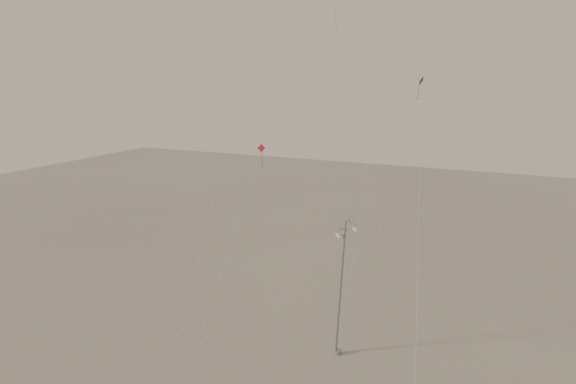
% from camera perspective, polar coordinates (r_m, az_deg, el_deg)
% --- Properties ---
extents(ground, '(160.00, 160.00, 0.00)m').
position_cam_1_polar(ground, '(32.55, -3.26, -21.18)').
color(ground, gray).
rests_on(ground, ground).
extents(street_lamp, '(1.60, 0.67, 10.00)m').
position_cam_1_polar(street_lamp, '(31.20, 6.82, -11.59)').
color(street_lamp, gray).
rests_on(street_lamp, ground).
extents(kite_0, '(6.45, 15.45, 31.34)m').
position_cam_1_polar(kite_0, '(43.38, -8.99, 19.76)').
color(kite_0, maroon).
rests_on(kite_0, ground).
extents(kite_1, '(3.38, 11.11, 30.81)m').
position_cam_1_polar(kite_1, '(37.55, -4.19, 20.67)').
color(kite_1, '#312B29').
rests_on(kite_1, ground).
extents(kite_3, '(3.73, 4.25, 14.30)m').
position_cam_1_polar(kite_3, '(33.12, -5.07, 0.29)').
color(kite_3, maroon).
rests_on(kite_3, ground).
extents(kite_4, '(2.47, 9.94, 19.07)m').
position_cam_1_polar(kite_4, '(31.59, 16.37, 4.67)').
color(kite_4, '#312B29').
rests_on(kite_4, ground).
extents(kite_5, '(9.96, 11.86, 26.43)m').
position_cam_1_polar(kite_5, '(47.27, 7.23, 16.28)').
color(kite_5, '#963C19').
rests_on(kite_5, ground).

